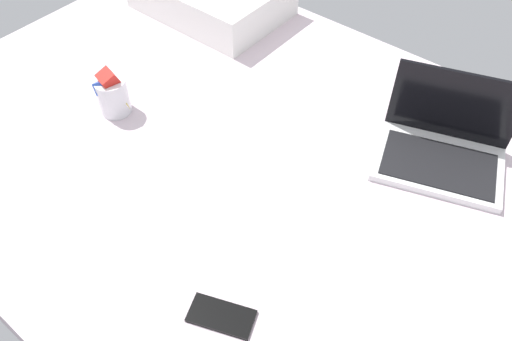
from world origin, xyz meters
The scene contains 4 objects.
bed_mattress centered at (0.00, 0.00, 9.00)cm, with size 180.00×140.00×18.00cm, color silver.
laptop centered at (52.89, 31.46, 22.41)cm, with size 38.71×32.53×23.00cm.
snack_cup centered at (-30.10, -11.04, 24.27)cm, with size 9.62×9.37×14.59cm.
cell_phone centered at (37.71, -40.43, 18.40)cm, with size 6.80×14.00×0.80cm, color black.
Camera 1 is at (74.39, -73.87, 119.93)cm, focal length 35.96 mm.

